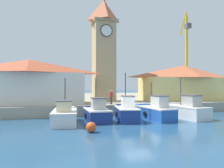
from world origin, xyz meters
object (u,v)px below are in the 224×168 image
object	(u,v)px
warehouse_left	(29,81)
mooring_buoy	(91,127)
port_crane_near	(105,58)
fishing_boat_center	(186,110)
fishing_boat_left_inner	(126,112)
warehouse_right	(184,82)
clock_tower	(104,47)
fishing_boat_left_outer	(97,113)
dock_worker_near_tower	(111,97)
fishing_boat_far_left	(65,115)
fishing_boat_mid_left	(155,111)
port_crane_far	(186,65)

from	to	relation	value
warehouse_left	mooring_buoy	world-z (taller)	warehouse_left
port_crane_near	fishing_boat_center	bearing A→B (deg)	-84.92
warehouse_left	fishing_boat_left_inner	bearing A→B (deg)	-41.39
fishing_boat_center	port_crane_near	distance (m)	25.82
fishing_boat_center	warehouse_right	size ratio (longest dim) A/B	0.41
clock_tower	port_crane_near	size ratio (longest dim) A/B	0.78
fishing_boat_left_outer	dock_worker_near_tower	xyz separation A→B (m)	(2.60, 4.28, 1.25)
fishing_boat_far_left	fishing_boat_center	xyz separation A→B (m)	(12.07, 0.06, 0.08)
fishing_boat_mid_left	port_crane_far	xyz separation A→B (m)	(17.87, 20.33, 6.96)
fishing_boat_center	port_crane_near	xyz separation A→B (m)	(-2.17, 24.40, 8.16)
fishing_boat_far_left	warehouse_right	world-z (taller)	warehouse_right
fishing_boat_far_left	warehouse_left	bearing A→B (deg)	113.17
fishing_boat_far_left	fishing_boat_left_inner	world-z (taller)	fishing_boat_left_inner
mooring_buoy	dock_worker_near_tower	world-z (taller)	dock_worker_near_tower
fishing_boat_left_inner	warehouse_left	distance (m)	12.62
port_crane_near	port_crane_far	world-z (taller)	port_crane_near
fishing_boat_far_left	port_crane_near	bearing A→B (deg)	67.96
fishing_boat_far_left	warehouse_right	size ratio (longest dim) A/B	0.39
warehouse_left	warehouse_right	world-z (taller)	warehouse_left
warehouse_right	port_crane_far	bearing A→B (deg)	53.37
mooring_buoy	fishing_boat_left_outer	bearing A→B (deg)	73.03
port_crane_far	port_crane_near	bearing A→B (deg)	166.61
mooring_buoy	dock_worker_near_tower	bearing A→B (deg)	65.73
fishing_boat_left_inner	port_crane_far	world-z (taller)	port_crane_far
fishing_boat_center	port_crane_far	world-z (taller)	port_crane_far
fishing_boat_mid_left	fishing_boat_center	distance (m)	3.40
fishing_boat_center	warehouse_right	bearing A→B (deg)	56.35
fishing_boat_left_outer	mooring_buoy	distance (m)	4.86
fishing_boat_far_left	fishing_boat_mid_left	size ratio (longest dim) A/B	1.00
fishing_boat_left_inner	fishing_boat_mid_left	distance (m)	3.00
fishing_boat_left_outer	port_crane_near	size ratio (longest dim) A/B	0.20
fishing_boat_left_inner	warehouse_left	world-z (taller)	warehouse_left
fishing_boat_far_left	fishing_boat_mid_left	world-z (taller)	fishing_boat_far_left
fishing_boat_left_outer	fishing_boat_center	distance (m)	9.13
fishing_boat_left_outer	fishing_boat_left_inner	bearing A→B (deg)	-10.64
fishing_boat_left_outer	fishing_boat_left_inner	size ratio (longest dim) A/B	0.92
clock_tower	dock_worker_near_tower	world-z (taller)	clock_tower
warehouse_left	port_crane_far	size ratio (longest dim) A/B	0.71
fishing_boat_left_outer	port_crane_near	distance (m)	26.16
warehouse_left	fishing_boat_mid_left	bearing A→B (deg)	-33.42
fishing_boat_mid_left	port_crane_near	size ratio (longest dim) A/B	0.25
fishing_boat_center	clock_tower	bearing A→B (deg)	118.69
port_crane_far	mooring_buoy	xyz separation A→B (m)	(-25.00, -24.51, -7.39)
warehouse_left	port_crane_far	xyz separation A→B (m)	(30.06, 12.29, 3.92)
fishing_boat_mid_left	clock_tower	size ratio (longest dim) A/B	0.32
fishing_boat_center	fishing_boat_left_inner	bearing A→B (deg)	179.63
fishing_boat_center	clock_tower	distance (m)	14.64
port_crane_near	dock_worker_near_tower	size ratio (longest dim) A/B	12.68
warehouse_right	dock_worker_near_tower	distance (m)	13.44
fishing_boat_far_left	warehouse_left	xyz separation A→B (m)	(-3.51, 8.20, 3.11)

